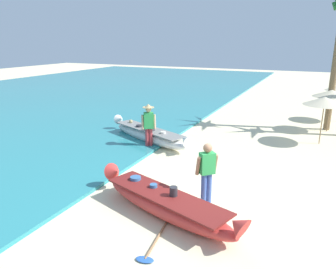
% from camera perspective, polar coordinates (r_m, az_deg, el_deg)
% --- Properties ---
extents(ground_plane, '(80.00, 80.00, 0.00)m').
position_cam_1_polar(ground_plane, '(8.65, 6.93, -11.75)').
color(ground_plane, beige).
extents(sea, '(24.00, 56.00, 0.10)m').
position_cam_1_polar(sea, '(23.44, -23.40, 5.09)').
color(sea, teal).
rests_on(sea, ground).
extents(boat_red_foreground, '(4.26, 2.06, 0.85)m').
position_cam_1_polar(boat_red_foreground, '(7.90, -0.42, -12.05)').
color(boat_red_foreground, red).
rests_on(boat_red_foreground, ground).
extents(boat_white_midground, '(4.45, 2.44, 0.84)m').
position_cam_1_polar(boat_white_midground, '(13.37, -3.37, -0.02)').
color(boat_white_midground, white).
rests_on(boat_white_midground, ground).
extents(person_vendor_hatted, '(0.57, 0.47, 1.73)m').
position_cam_1_polar(person_vendor_hatted, '(12.42, -3.41, 2.02)').
color(person_vendor_hatted, '#B2383D').
rests_on(person_vendor_hatted, ground).
extents(person_tourist_customer, '(0.52, 0.52, 1.68)m').
position_cam_1_polar(person_tourist_customer, '(8.02, 6.80, -6.54)').
color(person_tourist_customer, '#3D5BA8').
rests_on(person_tourist_customer, ground).
extents(parasol_row_0, '(1.60, 1.60, 1.91)m').
position_cam_1_polar(parasol_row_0, '(14.15, 25.71, 5.30)').
color(parasol_row_0, '#8E6B47').
rests_on(parasol_row_0, ground).
extents(parasol_row_1, '(1.60, 1.60, 1.91)m').
position_cam_1_polar(parasol_row_1, '(16.32, 26.72, 6.43)').
color(parasol_row_1, '#8E6B47').
rests_on(parasol_row_1, ground).
extents(paddle, '(0.45, 1.81, 0.05)m').
position_cam_1_polar(paddle, '(7.07, -2.36, -18.36)').
color(paddle, '#8E6B47').
rests_on(paddle, ground).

